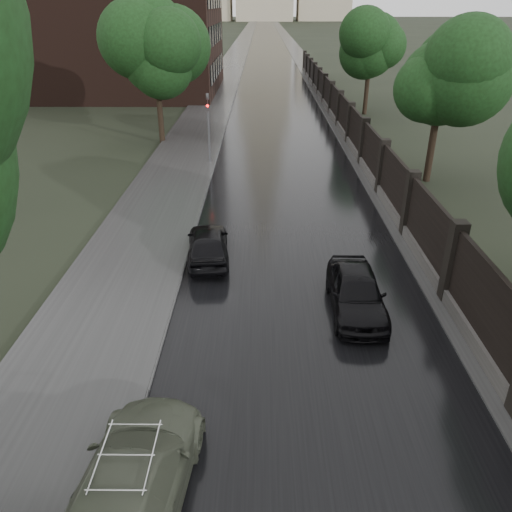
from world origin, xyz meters
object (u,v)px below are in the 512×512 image
object	(u,v)px
volga_sedan	(131,485)
car_right_near	(356,292)
tree_left_far	(156,60)
hatchback_left	(208,244)
tree_right_c	(370,52)
traffic_light	(208,123)
tree_right_b	(442,83)

from	to	relation	value
volga_sedan	car_right_near	xyz separation A→B (m)	(5.20, 6.84, -0.04)
tree_left_far	hatchback_left	distance (m)	18.48
tree_left_far	car_right_near	world-z (taller)	tree_left_far
tree_right_c	hatchback_left	distance (m)	29.60
volga_sedan	hatchback_left	size ratio (longest dim) A/B	1.32
tree_left_far	volga_sedan	bearing A→B (deg)	-80.90
tree_left_far	tree_right_c	distance (m)	18.45
tree_right_c	volga_sedan	distance (m)	39.32
traffic_light	hatchback_left	size ratio (longest dim) A/B	1.09
tree_right_b	traffic_light	size ratio (longest dim) A/B	1.75
tree_right_b	volga_sedan	bearing A→B (deg)	-119.67
tree_right_b	traffic_light	bearing A→B (deg)	165.76
traffic_light	volga_sedan	bearing A→B (deg)	-88.22
tree_left_far	hatchback_left	xyz separation A→B (m)	(4.79, -17.25, -4.62)
hatchback_left	tree_right_c	bearing A→B (deg)	-117.02
tree_left_far	tree_right_b	bearing A→B (deg)	-27.30
volga_sedan	tree_right_c	bearing A→B (deg)	-101.01
volga_sedan	traffic_light	bearing A→B (deg)	-82.73
tree_right_b	traffic_light	distance (m)	12.44
car_right_near	hatchback_left	bearing A→B (deg)	145.62
hatchback_left	tree_right_b	bearing A→B (deg)	-144.76
tree_left_far	volga_sedan	size ratio (longest dim) A/B	1.53
traffic_light	car_right_near	bearing A→B (deg)	-69.33
hatchback_left	car_right_near	distance (m)	5.89
tree_right_b	hatchback_left	distance (m)	14.80
volga_sedan	car_right_near	world-z (taller)	volga_sedan
tree_left_far	tree_right_b	distance (m)	17.45
car_right_near	traffic_light	bearing A→B (deg)	111.47
tree_right_c	hatchback_left	size ratio (longest dim) A/B	1.92
volga_sedan	car_right_near	bearing A→B (deg)	-121.74
volga_sedan	car_right_near	size ratio (longest dim) A/B	1.24
car_right_near	volga_sedan	bearing A→B (deg)	-126.42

